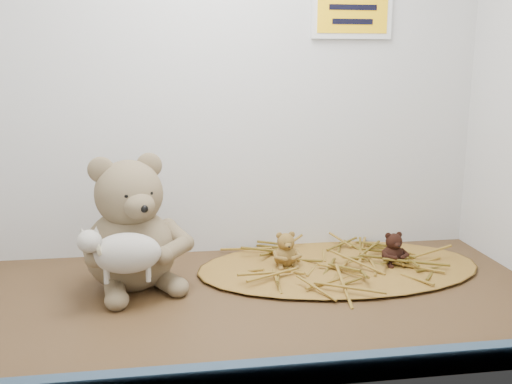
{
  "coord_description": "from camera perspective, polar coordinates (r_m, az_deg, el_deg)",
  "views": [
    {
      "loc": [
        -10.72,
        -97.55,
        42.54
      ],
      "look_at": [
        4.51,
        3.12,
        19.85
      ],
      "focal_mm": 40.0,
      "sensor_mm": 36.0,
      "label": 1
    }
  ],
  "objects": [
    {
      "name": "alcove_shell",
      "position": [
        1.07,
        -2.94,
        13.86
      ],
      "size": [
        120.4,
        60.2,
        90.4
      ],
      "color": "#3E2C15",
      "rests_on": "ground"
    },
    {
      "name": "front_rail",
      "position": [
        0.81,
        0.23,
        -17.79
      ],
      "size": [
        119.28,
        2.2,
        3.6
      ],
      "primitive_type": "cube",
      "color": "#334F62",
      "rests_on": "shelf_floor"
    },
    {
      "name": "straw_bed",
      "position": [
        1.24,
        8.3,
        -7.37
      ],
      "size": [
        60.64,
        35.21,
        1.17
      ],
      "primitive_type": "ellipsoid",
      "color": "brown",
      "rests_on": "shelf_floor"
    },
    {
      "name": "main_teddy",
      "position": [
        1.12,
        -12.56,
        -2.98
      ],
      "size": [
        27.96,
        28.59,
        26.13
      ],
      "primitive_type": null,
      "rotation": [
        0.0,
        0.0,
        0.39
      ],
      "color": "#8A7055",
      "rests_on": "shelf_floor"
    },
    {
      "name": "toy_lamb",
      "position": [
        1.04,
        -12.81,
        -5.98
      ],
      "size": [
        15.83,
        9.66,
        10.23
      ],
      "primitive_type": null,
      "color": "beige",
      "rests_on": "main_teddy"
    },
    {
      "name": "mini_teddy_tan",
      "position": [
        1.21,
        2.97,
        -5.59
      ],
      "size": [
        6.53,
        6.84,
        7.49
      ],
      "primitive_type": null,
      "rotation": [
        0.0,
        0.0,
        0.08
      ],
      "color": "olive",
      "rests_on": "straw_bed"
    },
    {
      "name": "mini_teddy_brown",
      "position": [
        1.25,
        13.57,
        -5.38
      ],
      "size": [
        6.37,
        6.66,
        7.14
      ],
      "primitive_type": null,
      "rotation": [
        0.0,
        0.0,
        0.11
      ],
      "color": "black",
      "rests_on": "straw_bed"
    },
    {
      "name": "wall_sign",
      "position": [
        1.34,
        9.6,
        17.73
      ],
      "size": [
        16.0,
        1.2,
        11.0
      ],
      "primitive_type": "cube",
      "color": "yellow",
      "rests_on": "back_wall"
    }
  ]
}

